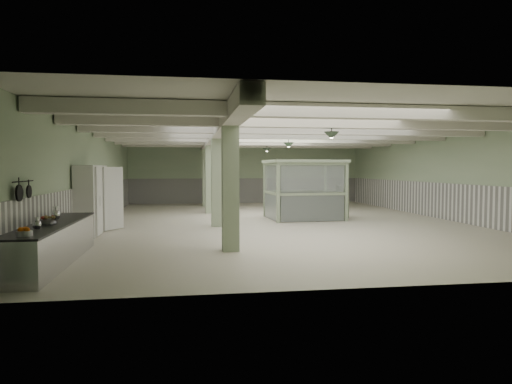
{
  "coord_description": "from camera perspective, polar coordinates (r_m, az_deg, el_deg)",
  "views": [
    {
      "loc": [
        -3.62,
        -17.59,
        2.12
      ],
      "look_at": [
        -1.23,
        -2.08,
        1.3
      ],
      "focal_mm": 32.0,
      "sensor_mm": 36.0,
      "label": 1
    }
  ],
  "objects": [
    {
      "name": "wall_right",
      "position": [
        20.55,
        22.38,
        1.88
      ],
      "size": [
        0.02,
        20.0,
        3.6
      ],
      "primitive_type": "cube",
      "color": "#A4B793",
      "rests_on": "floor"
    },
    {
      "name": "column_a",
      "position": [
        11.64,
        -3.23,
        1.41
      ],
      "size": [
        0.42,
        0.42,
        3.6
      ],
      "primitive_type": "cube",
      "color": "#99AB8A",
      "rests_on": "floor"
    },
    {
      "name": "beam_g",
      "position": [
        25.38,
        -0.54,
        5.93
      ],
      "size": [
        13.9,
        0.35,
        0.32
      ],
      "primitive_type": "cube",
      "color": "silver",
      "rests_on": "ceiling"
    },
    {
      "name": "girder",
      "position": [
        17.67,
        -5.13,
        7.07
      ],
      "size": [
        0.45,
        19.9,
        0.4
      ],
      "primitive_type": "cube",
      "color": "silver",
      "rests_on": "ceiling"
    },
    {
      "name": "pendant_back",
      "position": [
        23.47,
        1.37,
        5.26
      ],
      "size": [
        0.44,
        0.44,
        0.22
      ],
      "primitive_type": "cone",
      "rotation": [
        3.14,
        0.0,
        0.0
      ],
      "color": "#304131",
      "rests_on": "ceiling"
    },
    {
      "name": "veg_colander",
      "position": [
        10.86,
        -24.68,
        -3.25
      ],
      "size": [
        0.5,
        0.5,
        0.18
      ],
      "primitive_type": null,
      "rotation": [
        0.0,
        0.0,
        -0.3
      ],
      "color": "#46454B",
      "rests_on": "prep_counter"
    },
    {
      "name": "wainscot_right",
      "position": [
        20.58,
        22.27,
        -1.05
      ],
      "size": [
        0.05,
        19.9,
        1.5
      ],
      "primitive_type": "cube",
      "color": "white",
      "rests_on": "floor"
    },
    {
      "name": "ceiling",
      "position": [
        18.02,
        2.9,
        7.7
      ],
      "size": [
        14.0,
        20.0,
        0.02
      ],
      "primitive_type": "cube",
      "color": "beige",
      "rests_on": "wall_back"
    },
    {
      "name": "beam_d",
      "position": [
        18.0,
        2.89,
        7.13
      ],
      "size": [
        13.9,
        0.35,
        0.32
      ],
      "primitive_type": "cube",
      "color": "silver",
      "rests_on": "ceiling"
    },
    {
      "name": "column_d",
      "position": [
        25.61,
        -6.25,
        2.26
      ],
      "size": [
        0.42,
        0.42,
        3.6
      ],
      "primitive_type": "cube",
      "color": "#99AB8A",
      "rests_on": "floor"
    },
    {
      "name": "pendant_front",
      "position": [
        13.28,
        9.42,
        6.97
      ],
      "size": [
        0.44,
        0.44,
        0.22
      ],
      "primitive_type": "cone",
      "rotation": [
        3.14,
        0.0,
        0.0
      ],
      "color": "#304131",
      "rests_on": "ceiling"
    },
    {
      "name": "pitcher_far",
      "position": [
        10.02,
        -25.71,
        -3.59
      ],
      "size": [
        0.23,
        0.25,
        0.25
      ],
      "primitive_type": null,
      "rotation": [
        0.0,
        0.0,
        -0.39
      ],
      "color": "silver",
      "rests_on": "prep_counter"
    },
    {
      "name": "beam_a",
      "position": [
        10.8,
        11.08,
        9.85
      ],
      "size": [
        13.9,
        0.35,
        0.32
      ],
      "primitive_type": "cube",
      "color": "silver",
      "rests_on": "ceiling"
    },
    {
      "name": "wall_left",
      "position": [
        17.91,
        -19.64,
        1.79
      ],
      "size": [
        0.02,
        20.0,
        3.6
      ],
      "primitive_type": "cube",
      "color": "#A4B793",
      "rests_on": "floor"
    },
    {
      "name": "beam_c",
      "position": [
        15.57,
        4.77,
        7.77
      ],
      "size": [
        13.9,
        0.35,
        0.32
      ],
      "primitive_type": "cube",
      "color": "silver",
      "rests_on": "ceiling"
    },
    {
      "name": "skillet_far",
      "position": [
        10.67,
        -26.52,
        0.04
      ],
      "size": [
        0.04,
        0.27,
        0.27
      ],
      "primitive_type": "cylinder",
      "rotation": [
        0.0,
        1.57,
        0.0
      ],
      "color": "black",
      "rests_on": "hook_rail"
    },
    {
      "name": "skillet_near",
      "position": [
        10.14,
        -27.49,
        -0.12
      ],
      "size": [
        0.04,
        0.33,
        0.33
      ],
      "primitive_type": "cylinder",
      "rotation": [
        0.0,
        1.57,
        0.0
      ],
      "color": "black",
      "rests_on": "hook_rail"
    },
    {
      "name": "walkin_cooler",
      "position": [
        15.65,
        -19.8,
        -0.87
      ],
      "size": [
        1.03,
        2.43,
        2.23
      ],
      "color": "silver",
      "rests_on": "floor"
    },
    {
      "name": "filing_cabinet",
      "position": [
        19.93,
        10.75,
        -1.18
      ],
      "size": [
        0.54,
        0.7,
        1.38
      ],
      "primitive_type": "cube",
      "rotation": [
        0.0,
        0.0,
        -0.16
      ],
      "color": "#5C5F4F",
      "rests_on": "floor"
    },
    {
      "name": "beam_e",
      "position": [
        20.45,
        1.47,
        6.64
      ],
      "size": [
        13.9,
        0.35,
        0.32
      ],
      "primitive_type": "cube",
      "color": "silver",
      "rests_on": "ceiling"
    },
    {
      "name": "floor",
      "position": [
        18.08,
        2.87,
        -3.74
      ],
      "size": [
        20.0,
        20.0,
        0.0
      ],
      "primitive_type": "plane",
      "color": "beige",
      "rests_on": "ground"
    },
    {
      "name": "pendant_mid",
      "position": [
        18.57,
        4.1,
        5.86
      ],
      "size": [
        0.44,
        0.44,
        0.22
      ],
      "primitive_type": "cone",
      "rotation": [
        3.14,
        0.0,
        0.0
      ],
      "color": "#304131",
      "rests_on": "ceiling"
    },
    {
      "name": "column_b",
      "position": [
        16.63,
        -4.89,
        1.88
      ],
      "size": [
        0.42,
        0.42,
        3.6
      ],
      "primitive_type": "cube",
      "color": "#99AB8A",
      "rests_on": "floor"
    },
    {
      "name": "wainscot_back",
      "position": [
        27.83,
        -1.27,
        0.17
      ],
      "size": [
        13.9,
        0.05,
        1.5
      ],
      "primitive_type": "cube",
      "color": "white",
      "rests_on": "floor"
    },
    {
      "name": "beam_f",
      "position": [
        22.91,
        0.35,
        6.25
      ],
      "size": [
        13.9,
        0.35,
        0.32
      ],
      "primitive_type": "cube",
      "color": "silver",
      "rests_on": "ceiling"
    },
    {
      "name": "pitcher_near",
      "position": [
        11.72,
        -23.77,
        -2.45
      ],
      "size": [
        0.29,
        0.31,
        0.32
      ],
      "primitive_type": null,
      "rotation": [
        0.0,
        0.0,
        -0.34
      ],
      "color": "silver",
      "rests_on": "prep_counter"
    },
    {
      "name": "orange_bowl",
      "position": [
        9.16,
        -26.95,
        -4.7
      ],
      "size": [
        0.35,
        0.35,
        0.1
      ],
      "primitive_type": "cylinder",
      "rotation": [
        0.0,
        0.0,
        0.42
      ],
      "color": "#B2B2B7",
      "rests_on": "prep_counter"
    },
    {
      "name": "wainscot_left",
      "position": [
        17.96,
        -19.5,
        -1.56
      ],
      "size": [
        0.05,
        19.9,
        1.5
      ],
      "primitive_type": "cube",
      "color": "white",
      "rests_on": "floor"
    },
    {
      "name": "hook_rail",
      "position": [
        10.52,
        -27.08,
        1.19
      ],
      "size": [
        0.02,
        1.2,
        0.02
      ],
      "primitive_type": "cylinder",
      "rotation": [
        1.57,
        0.0,
        0.0
      ],
      "color": "black",
      "rests_on": "wall_left"
    },
    {
      "name": "wall_front",
      "position": [
        8.41,
        16.75,
        0.68
      ],
      "size": [
        14.0,
        0.02,
        3.6
      ],
      "primitive_type": "cube",
      "color": "#A4B793",
      "rests_on": "floor"
    },
    {
      "name": "beam_b",
      "position": [
        13.16,
        7.34,
        8.63
      ],
      "size": [
        13.9,
        0.35,
        0.32
      ],
      "primitive_type": "cube",
      "color": "silver",
      "rests_on": "ceiling"
    },
    {
      "name": "prep_counter",
      "position": [
        11.11,
        -24.01,
        -5.87
      ],
      "size": [
        0.84,
        4.79,
        0.91
      ],
      "color": "silver",
      "rests_on": "floor"
    },
    {
      "name": "column_c",
      "position": [
        21.62,
        -5.79,
        2.13
      ],
      "size": [
        0.42,
        0.42,
        3.6
      ],
      "primitive_type": "cube",
      "color": "#99AB8A",
      "rests_on": "floor"
    },
    {
      "name": "wall_back",
      "position": [
        27.82,
        -1.28,
        2.34
      ],
      "size": [
        14.0,
        0.02,
        3.6
      ],
      "primitive_type": "cube",
      "color": "#A4B793",
      "rests_on": "floor"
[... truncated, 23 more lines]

